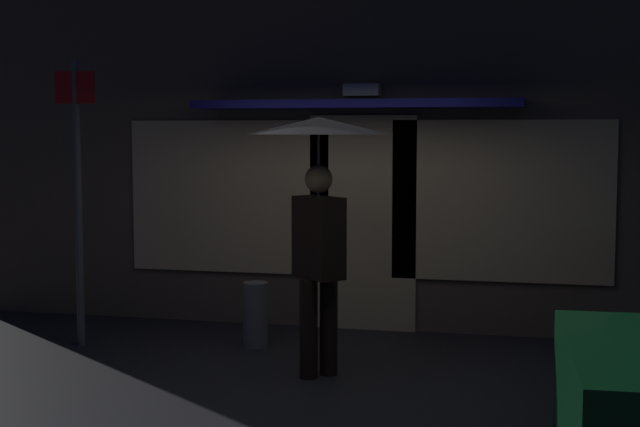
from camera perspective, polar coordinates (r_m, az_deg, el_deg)
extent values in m
plane|color=#26262B|center=(7.43, -0.46, -10.74)|extent=(18.00, 18.00, 0.00)
cube|color=brown|center=(9.45, 2.90, 5.69)|extent=(9.05, 0.30, 4.25)
cube|color=#F9D199|center=(9.33, 2.69, -0.61)|extent=(1.10, 0.04, 2.20)
cube|color=#F9D199|center=(9.67, -5.72, 1.06)|extent=(2.17, 0.04, 1.60)
cube|color=#F9D199|center=(9.16, 11.26, 0.76)|extent=(2.17, 0.04, 1.60)
cube|color=white|center=(9.21, 2.63, 7.72)|extent=(0.36, 0.16, 0.12)
cube|color=navy|center=(8.96, 2.33, 6.84)|extent=(3.20, 0.70, 0.08)
cylinder|color=black|center=(7.57, -0.72, -7.20)|extent=(0.15, 0.15, 0.83)
cylinder|color=black|center=(7.68, 0.54, -7.03)|extent=(0.15, 0.15, 0.83)
cube|color=black|center=(7.50, -0.08, -1.50)|extent=(0.50, 0.49, 0.67)
cube|color=silver|center=(7.39, 0.42, -1.60)|extent=(0.12, 0.11, 0.54)
cube|color=red|center=(7.39, 0.42, -1.76)|extent=(0.05, 0.05, 0.43)
sphere|color=tan|center=(7.46, -0.08, 2.16)|extent=(0.23, 0.23, 0.23)
cylinder|color=slate|center=(7.46, -0.08, 2.39)|extent=(0.02, 0.02, 0.95)
cone|color=black|center=(7.45, -0.08, 5.51)|extent=(1.19, 1.19, 0.14)
cylinder|color=#595B60|center=(8.89, -14.86, 0.54)|extent=(0.07, 0.07, 2.69)
cube|color=red|center=(8.86, -15.09, 7.61)|extent=(0.40, 0.02, 0.30)
cylinder|color=slate|center=(8.69, -4.05, -6.33)|extent=(0.24, 0.24, 0.62)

